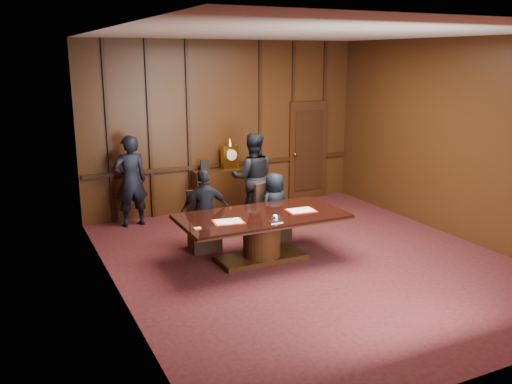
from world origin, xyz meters
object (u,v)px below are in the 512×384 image
Objects in this scene: sideboard at (230,188)px; signatory_right at (275,207)px; conference_table at (262,230)px; witness_left at (131,181)px; signatory_left at (205,211)px; witness_right at (253,178)px.

sideboard reaches higher than signatory_right.
sideboard is 0.61× the size of conference_table.
signatory_right is at bearing 50.91° from conference_table.
witness_left reaches higher than signatory_right.
signatory_left is 0.79× the size of witness_left.
conference_table is 3.10m from witness_left.
witness_left is at bearing -57.07° from signatory_right.
witness_right is (0.79, 2.00, 0.36)m from conference_table.
signatory_left is at bearing 129.09° from conference_table.
witness_left reaches higher than signatory_left.
conference_table is 1.89× the size of signatory_left.
signatory_left is (-1.34, -2.08, 0.21)m from sideboard.
sideboard reaches higher than conference_table.
signatory_right reaches higher than conference_table.
sideboard is 1.15× the size of signatory_left.
witness_right reaches higher than conference_table.
witness_right is (0.10, -0.88, 0.39)m from sideboard.
conference_table is 1.50× the size of witness_right.
witness_right reaches higher than signatory_right.
witness_left reaches higher than conference_table.
conference_table is (-0.69, -2.88, 0.02)m from sideboard.
signatory_right is at bearing 132.72° from witness_left.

